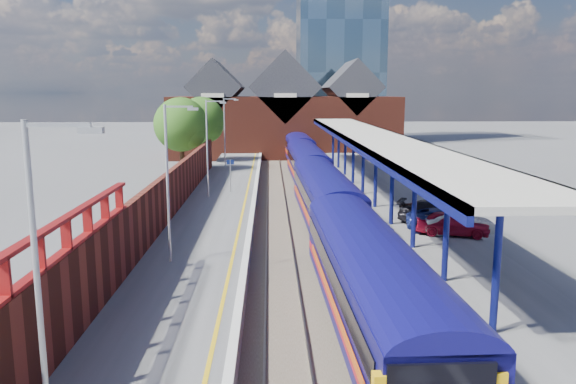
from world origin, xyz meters
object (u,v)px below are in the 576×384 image
at_px(lamp_post_b, 170,174).
at_px(lamp_post_c, 209,142).
at_px(train, 314,175).
at_px(parked_car_red, 453,223).
at_px(parked_car_dark, 439,213).
at_px(parked_car_blue, 448,220).
at_px(parked_car_silver, 459,223).
at_px(lamp_post_d, 226,128).
at_px(lamp_post_a, 44,277).
at_px(platform_sign, 230,170).

distance_m(lamp_post_b, lamp_post_c, 16.00).
height_order(train, parked_car_red, train).
relative_size(parked_car_dark, parked_car_blue, 1.03).
distance_m(lamp_post_b, parked_car_silver, 15.54).
relative_size(parked_car_silver, parked_car_blue, 0.83).
height_order(lamp_post_d, parked_car_red, lamp_post_d).
xyz_separation_m(train, lamp_post_a, (-7.86, -32.97, 2.87)).
height_order(lamp_post_b, parked_car_blue, lamp_post_b).
relative_size(lamp_post_a, parked_car_dark, 1.52).
height_order(platform_sign, parked_car_dark, platform_sign).
distance_m(lamp_post_a, parked_car_red, 23.34).
height_order(parked_car_red, parked_car_blue, parked_car_red).
xyz_separation_m(platform_sign, parked_car_dark, (12.71, -11.21, -1.02)).
height_order(lamp_post_b, parked_car_red, lamp_post_b).
relative_size(train, parked_car_red, 17.25).
xyz_separation_m(lamp_post_c, parked_car_blue, (14.08, -10.89, -3.37)).
bearing_deg(parked_car_blue, platform_sign, 59.73).
distance_m(train, parked_car_red, 15.93).
height_order(train, parked_car_blue, train).
xyz_separation_m(platform_sign, parked_car_blue, (12.71, -12.89, -1.07)).
bearing_deg(lamp_post_d, parked_car_dark, -60.83).
distance_m(lamp_post_c, parked_car_silver, 18.80).
bearing_deg(lamp_post_a, lamp_post_d, 90.00).
distance_m(lamp_post_b, parked_car_blue, 15.35).
relative_size(lamp_post_c, parked_car_red, 1.83).
distance_m(train, lamp_post_c, 8.87).
distance_m(parked_car_red, parked_car_silver, 0.45).
distance_m(lamp_post_a, parked_car_dark, 25.33).
height_order(lamp_post_c, platform_sign, lamp_post_c).
bearing_deg(parked_car_red, train, 41.30).
distance_m(lamp_post_b, parked_car_red, 15.10).
xyz_separation_m(platform_sign, parked_car_red, (12.72, -13.69, -1.04)).
bearing_deg(lamp_post_c, platform_sign, 55.74).
bearing_deg(platform_sign, lamp_post_b, -94.33).
relative_size(lamp_post_d, parked_car_silver, 1.87).
distance_m(lamp_post_c, parked_car_dark, 17.14).
height_order(train, lamp_post_b, lamp_post_b).
xyz_separation_m(lamp_post_c, lamp_post_d, (0.00, 16.00, 0.00)).
distance_m(lamp_post_c, parked_car_blue, 18.11).
bearing_deg(parked_car_silver, lamp_post_b, 112.35).
bearing_deg(parked_car_blue, parked_car_silver, -131.19).
bearing_deg(parked_car_blue, lamp_post_d, 42.75).
relative_size(lamp_post_d, parked_car_dark, 1.52).
xyz_separation_m(parked_car_red, parked_car_silver, (0.40, 0.19, -0.03)).
xyz_separation_m(train, platform_sign, (-6.49, -0.97, 0.57)).
bearing_deg(platform_sign, parked_car_silver, -45.81).
bearing_deg(train, parked_car_red, -66.99).
bearing_deg(parked_car_blue, lamp_post_a, 158.75).
distance_m(lamp_post_b, platform_sign, 18.20).
bearing_deg(train, parked_car_silver, -65.38).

